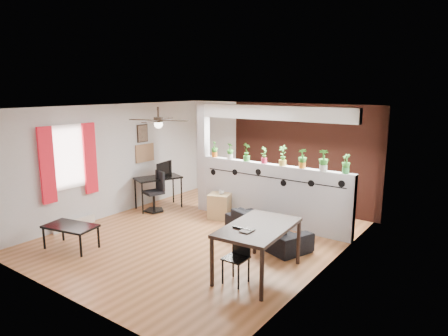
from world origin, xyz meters
TOP-DOWN VIEW (x-y plane):
  - room_shell at (0.00, 0.00)m, footprint 6.30×7.10m
  - partition_wall at (0.80, 1.50)m, footprint 3.60×0.18m
  - ceiling_header at (0.80, 1.50)m, footprint 3.60×0.18m
  - pier_column at (-1.11, 1.50)m, footprint 0.22×0.20m
  - brick_panel at (0.80, 2.97)m, footprint 3.90×0.05m
  - vine_decal at (0.80, 1.40)m, footprint 3.31×0.01m
  - window_assembly at (-2.56, -1.20)m, footprint 0.09×1.30m
  - baseboard_heater at (-2.54, -1.20)m, footprint 0.08×1.00m
  - corkboard at (-2.58, 0.95)m, footprint 0.03×0.60m
  - framed_art at (-2.58, 0.90)m, footprint 0.03×0.34m
  - ceiling_fan at (-0.80, -0.30)m, footprint 1.19×1.19m
  - potted_plant_0 at (-0.78, 1.50)m, footprint 0.24×0.22m
  - potted_plant_1 at (-0.33, 1.50)m, footprint 0.20×0.17m
  - potted_plant_2 at (0.12, 1.50)m, footprint 0.23×0.19m
  - potted_plant_3 at (0.57, 1.50)m, footprint 0.16×0.19m
  - potted_plant_4 at (1.03, 1.50)m, footprint 0.23×0.18m
  - potted_plant_5 at (1.48, 1.50)m, footprint 0.26×0.26m
  - potted_plant_6 at (1.93, 1.50)m, footprint 0.27×0.24m
  - potted_plant_7 at (2.38, 1.50)m, footprint 0.23×0.22m
  - sofa at (1.20, 0.58)m, footprint 1.91×1.28m
  - cube_shelf at (-0.38, 1.16)m, footprint 0.58×0.55m
  - cup at (-0.33, 1.16)m, footprint 0.12×0.12m
  - computer_desk at (-2.09, 0.91)m, footprint 0.96×1.24m
  - monitor at (-2.09, 1.06)m, footprint 0.36×0.12m
  - office_chair at (-1.95, 0.67)m, footprint 0.52×0.52m
  - dining_table at (1.80, -0.75)m, footprint 1.03×1.57m
  - book at (1.70, -1.05)m, footprint 0.17×0.23m
  - folding_chair at (1.68, -1.13)m, footprint 0.35×0.35m
  - coffee_table at (-1.59, -1.89)m, footprint 1.06×0.73m

SIDE VIEW (x-z plane):
  - baseboard_heater at x=-2.54m, z-range 0.00..0.18m
  - sofa at x=1.20m, z-range 0.00..0.52m
  - cube_shelf at x=-0.38m, z-range 0.00..0.58m
  - coffee_table at x=-1.59m, z-range 0.18..0.63m
  - office_chair at x=-1.95m, z-range -0.06..0.92m
  - folding_chair at x=1.68m, z-range 0.08..0.93m
  - cup at x=-0.33m, z-range 0.58..0.67m
  - partition_wall at x=0.80m, z-range 0.00..1.35m
  - computer_desk at x=-2.09m, z-range 0.32..1.12m
  - dining_table at x=1.80m, z-range 0.32..1.15m
  - book at x=1.70m, z-range 0.82..0.84m
  - monitor at x=-2.09m, z-range 0.80..1.00m
  - vine_decal at x=0.80m, z-range 0.93..1.23m
  - room_shell at x=0.00m, z-range -0.15..2.75m
  - pier_column at x=-1.11m, z-range 0.00..2.60m
  - brick_panel at x=0.80m, z-range 0.00..2.60m
  - corkboard at x=-2.58m, z-range 1.12..1.58m
  - window_assembly at x=-2.56m, z-range 0.73..2.28m
  - potted_plant_3 at x=0.57m, z-range 1.36..1.73m
  - potted_plant_1 at x=-0.33m, z-range 1.36..1.74m
  - potted_plant_7 at x=2.38m, z-range 1.36..1.74m
  - potted_plant_0 at x=-0.78m, z-range 1.36..1.74m
  - potted_plant_5 at x=1.48m, z-range 1.36..1.77m
  - potted_plant_2 at x=0.12m, z-range 1.36..1.78m
  - potted_plant_6 at x=1.93m, z-range 1.36..1.79m
  - potted_plant_4 at x=1.03m, z-range 1.36..1.80m
  - framed_art at x=-2.58m, z-range 1.63..2.07m
  - ceiling_fan at x=-0.80m, z-range 2.10..2.53m
  - ceiling_header at x=0.80m, z-range 2.30..2.60m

